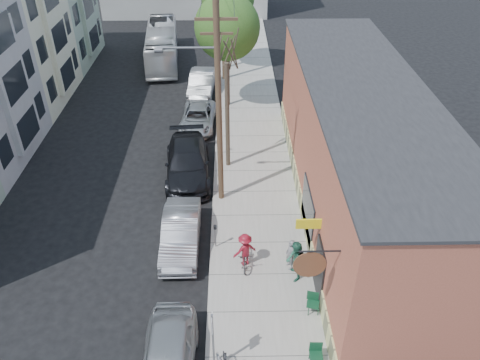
{
  "coord_description": "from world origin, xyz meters",
  "views": [
    {
      "loc": [
        3.07,
        -14.1,
        14.92
      ],
      "look_at": [
        3.42,
        5.13,
        1.5
      ],
      "focal_mm": 35.0,
      "sensor_mm": 36.0,
      "label": 1
    }
  ],
  "objects_px": {
    "sign_post": "(213,337)",
    "utility_pole_near": "(217,106)",
    "tree_leafy_mid": "(227,28)",
    "patron_grey": "(290,254)",
    "tree_bare": "(227,117)",
    "cyclist": "(245,250)",
    "car_2": "(188,163)",
    "parking_meter_far": "(219,142)",
    "patio_chair_a": "(313,304)",
    "car_1": "(181,233)",
    "car_3": "(198,118)",
    "patron_green": "(296,261)",
    "car_4": "(202,83)",
    "bus": "(162,45)",
    "parking_meter_near": "(215,233)",
    "patio_chair_b": "(316,356)"
  },
  "relations": [
    {
      "from": "sign_post",
      "to": "utility_pole_near",
      "type": "relative_size",
      "value": 0.28
    },
    {
      "from": "patron_grey",
      "to": "car_4",
      "type": "bearing_deg",
      "value": 173.2
    },
    {
      "from": "patron_grey",
      "to": "car_4",
      "type": "relative_size",
      "value": 0.3
    },
    {
      "from": "tree_bare",
      "to": "car_3",
      "type": "distance_m",
      "value": 5.9
    },
    {
      "from": "patio_chair_a",
      "to": "patron_green",
      "type": "xyz_separation_m",
      "value": [
        -0.51,
        1.79,
        0.52
      ]
    },
    {
      "from": "tree_leafy_mid",
      "to": "patron_grey",
      "type": "xyz_separation_m",
      "value": [
        2.69,
        -16.24,
        -4.74
      ]
    },
    {
      "from": "patio_chair_b",
      "to": "car_2",
      "type": "xyz_separation_m",
      "value": [
        -5.35,
        12.12,
        0.27
      ]
    },
    {
      "from": "tree_leafy_mid",
      "to": "patio_chair_a",
      "type": "bearing_deg",
      "value": -79.87
    },
    {
      "from": "sign_post",
      "to": "cyclist",
      "type": "xyz_separation_m",
      "value": [
        1.2,
        5.04,
        -0.86
      ]
    },
    {
      "from": "tree_leafy_mid",
      "to": "car_2",
      "type": "bearing_deg",
      "value": -104.26
    },
    {
      "from": "patron_grey",
      "to": "bus",
      "type": "height_order",
      "value": "bus"
    },
    {
      "from": "car_1",
      "to": "car_3",
      "type": "xyz_separation_m",
      "value": [
        0.13,
        11.58,
        -0.12
      ]
    },
    {
      "from": "tree_leafy_mid",
      "to": "car_1",
      "type": "xyz_separation_m",
      "value": [
        -2.13,
        -14.62,
        -4.87
      ]
    },
    {
      "from": "utility_pole_near",
      "to": "bus",
      "type": "relative_size",
      "value": 0.95
    },
    {
      "from": "parking_meter_far",
      "to": "utility_pole_near",
      "type": "height_order",
      "value": "utility_pole_near"
    },
    {
      "from": "parking_meter_far",
      "to": "cyclist",
      "type": "xyz_separation_m",
      "value": [
        1.3,
        -9.22,
        -0.01
      ]
    },
    {
      "from": "patio_chair_a",
      "to": "parking_meter_far",
      "type": "bearing_deg",
      "value": 123.9
    },
    {
      "from": "sign_post",
      "to": "tree_leafy_mid",
      "type": "distance_m",
      "value": 21.37
    },
    {
      "from": "parking_meter_far",
      "to": "patron_grey",
      "type": "xyz_separation_m",
      "value": [
        3.24,
        -9.47,
        -0.08
      ]
    },
    {
      "from": "cyclist",
      "to": "car_1",
      "type": "relative_size",
      "value": 0.35
    },
    {
      "from": "car_3",
      "to": "car_4",
      "type": "relative_size",
      "value": 0.94
    },
    {
      "from": "car_4",
      "to": "cyclist",
      "type": "bearing_deg",
      "value": -78.49
    },
    {
      "from": "bus",
      "to": "car_3",
      "type": "bearing_deg",
      "value": -78.46
    },
    {
      "from": "parking_meter_far",
      "to": "patio_chair_a",
      "type": "distance_m",
      "value": 12.51
    },
    {
      "from": "tree_bare",
      "to": "cyclist",
      "type": "distance_m",
      "value": 8.36
    },
    {
      "from": "car_1",
      "to": "cyclist",
      "type": "bearing_deg",
      "value": -26.05
    },
    {
      "from": "parking_meter_near",
      "to": "patio_chair_b",
      "type": "relative_size",
      "value": 1.41
    },
    {
      "from": "car_1",
      "to": "patron_grey",
      "type": "bearing_deg",
      "value": -19.28
    },
    {
      "from": "car_1",
      "to": "patron_green",
      "type": "bearing_deg",
      "value": -25.03
    },
    {
      "from": "sign_post",
      "to": "cyclist",
      "type": "height_order",
      "value": "sign_post"
    },
    {
      "from": "parking_meter_far",
      "to": "car_3",
      "type": "relative_size",
      "value": 0.27
    },
    {
      "from": "cyclist",
      "to": "utility_pole_near",
      "type": "bearing_deg",
      "value": -100.86
    },
    {
      "from": "car_1",
      "to": "car_3",
      "type": "height_order",
      "value": "car_1"
    },
    {
      "from": "parking_meter_far",
      "to": "bus",
      "type": "bearing_deg",
      "value": 108.11
    },
    {
      "from": "cyclist",
      "to": "tree_leafy_mid",
      "type": "bearing_deg",
      "value": -111.61
    },
    {
      "from": "patron_green",
      "to": "car_4",
      "type": "relative_size",
      "value": 0.39
    },
    {
      "from": "sign_post",
      "to": "parking_meter_far",
      "type": "relative_size",
      "value": 2.26
    },
    {
      "from": "patio_chair_a",
      "to": "car_2",
      "type": "relative_size",
      "value": 0.15
    },
    {
      "from": "parking_meter_far",
      "to": "car_1",
      "type": "xyz_separation_m",
      "value": [
        -1.58,
        -7.85,
        -0.21
      ]
    },
    {
      "from": "patio_chair_a",
      "to": "patron_grey",
      "type": "distance_m",
      "value": 2.52
    },
    {
      "from": "parking_meter_near",
      "to": "tree_leafy_mid",
      "type": "height_order",
      "value": "tree_leafy_mid"
    },
    {
      "from": "cyclist",
      "to": "car_4",
      "type": "distance_m",
      "value": 18.46
    },
    {
      "from": "parking_meter_far",
      "to": "cyclist",
      "type": "height_order",
      "value": "cyclist"
    },
    {
      "from": "utility_pole_near",
      "to": "sign_post",
      "type": "bearing_deg",
      "value": -90.23
    },
    {
      "from": "utility_pole_near",
      "to": "car_3",
      "type": "relative_size",
      "value": 2.15
    },
    {
      "from": "sign_post",
      "to": "utility_pole_near",
      "type": "distance_m",
      "value": 10.52
    },
    {
      "from": "utility_pole_near",
      "to": "cyclist",
      "type": "bearing_deg",
      "value": -76.56
    },
    {
      "from": "tree_leafy_mid",
      "to": "patio_chair_a",
      "type": "relative_size",
      "value": 8.7
    },
    {
      "from": "parking_meter_far",
      "to": "tree_leafy_mid",
      "type": "height_order",
      "value": "tree_leafy_mid"
    },
    {
      "from": "patron_grey",
      "to": "patio_chair_a",
      "type": "bearing_deg",
      "value": -6.03
    }
  ]
}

